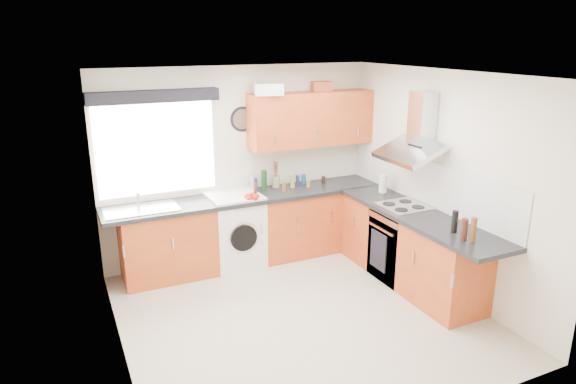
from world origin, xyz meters
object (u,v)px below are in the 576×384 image
extractor_hood (415,134)px  washing_machine (235,230)px  upper_cabinets (311,119)px  oven (401,245)px

extractor_hood → washing_machine: bearing=145.6°
upper_cabinets → washing_machine: 1.75m
extractor_hood → upper_cabinets: 1.48m
oven → washing_machine: washing_machine is taller
oven → washing_machine: size_ratio=0.91×
oven → washing_machine: bearing=144.1°
oven → upper_cabinets: 1.99m
oven → extractor_hood: bearing=-0.0°
oven → upper_cabinets: (-0.55, 1.32, 1.38)m
upper_cabinets → washing_machine: size_ratio=1.82×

